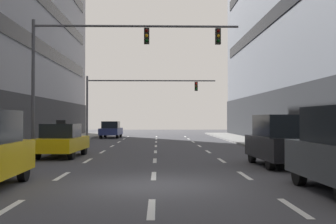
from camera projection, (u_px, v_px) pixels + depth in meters
name	position (u px, v px, depth m)	size (l,w,h in m)	color
ground_plane	(153.00, 186.00, 11.70)	(120.00, 120.00, 0.00)	#424247
lane_stripe_l1_s3	(6.00, 209.00, 8.63)	(0.16, 2.00, 0.01)	silver
lane_stripe_l1_s4	(62.00, 176.00, 13.62)	(0.16, 2.00, 0.01)	silver
lane_stripe_l1_s5	(88.00, 161.00, 18.62)	(0.16, 2.00, 0.01)	silver
lane_stripe_l1_s6	(103.00, 152.00, 23.62)	(0.16, 2.00, 0.01)	silver
lane_stripe_l1_s7	(112.00, 146.00, 28.62)	(0.16, 2.00, 0.01)	silver
lane_stripe_l1_s8	(119.00, 142.00, 33.61)	(0.16, 2.00, 0.01)	silver
lane_stripe_l1_s9	(124.00, 139.00, 38.61)	(0.16, 2.00, 0.01)	silver
lane_stripe_l1_s10	(128.00, 137.00, 43.61)	(0.16, 2.00, 0.01)	silver
lane_stripe_l2_s3	(151.00, 208.00, 8.70)	(0.16, 2.00, 0.01)	silver
lane_stripe_l2_s4	(154.00, 176.00, 13.70)	(0.16, 2.00, 0.01)	silver
lane_stripe_l2_s5	(155.00, 160.00, 18.69)	(0.16, 2.00, 0.01)	silver
lane_stripe_l2_s6	(155.00, 152.00, 23.69)	(0.16, 2.00, 0.01)	silver
lane_stripe_l2_s7	(156.00, 146.00, 28.69)	(0.16, 2.00, 0.01)	silver
lane_stripe_l2_s8	(156.00, 142.00, 33.69)	(0.16, 2.00, 0.01)	silver
lane_stripe_l2_s9	(156.00, 139.00, 38.69)	(0.16, 2.00, 0.01)	silver
lane_stripe_l2_s10	(157.00, 137.00, 43.68)	(0.16, 2.00, 0.01)	silver
lane_stripe_l3_s3	(294.00, 208.00, 8.77)	(0.16, 2.00, 0.01)	silver
lane_stripe_l3_s4	(245.00, 175.00, 13.77)	(0.16, 2.00, 0.01)	silver
lane_stripe_l3_s5	(221.00, 160.00, 18.77)	(0.16, 2.00, 0.01)	silver
lane_stripe_l3_s6	(208.00, 152.00, 23.77)	(0.16, 2.00, 0.01)	silver
lane_stripe_l3_s7	(199.00, 146.00, 28.76)	(0.16, 2.00, 0.01)	silver
lane_stripe_l3_s8	(193.00, 142.00, 33.76)	(0.16, 2.00, 0.01)	silver
lane_stripe_l3_s9	(189.00, 139.00, 38.76)	(0.16, 2.00, 0.01)	silver
lane_stripe_l3_s10	(185.00, 137.00, 43.76)	(0.16, 2.00, 0.01)	silver
taxi_driving_1	(62.00, 141.00, 20.43)	(1.99, 4.43, 1.81)	black
car_driving_2	(111.00, 130.00, 40.90)	(1.95, 4.39, 1.63)	black
car_parked_2	(279.00, 141.00, 16.53)	(1.88, 4.26, 2.04)	black
traffic_signal_0	(105.00, 54.00, 21.95)	(10.91, 0.35, 6.96)	#4C4C51
traffic_signal_1	(131.00, 93.00, 38.62)	(11.99, 0.35, 5.70)	#4C4C51
pedestrian_0	(332.00, 139.00, 17.23)	(0.36, 0.45, 1.55)	#383D59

